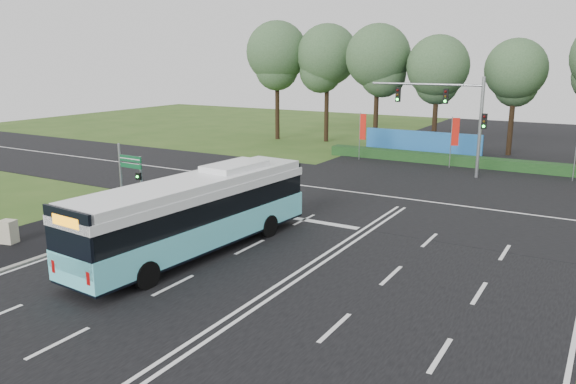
# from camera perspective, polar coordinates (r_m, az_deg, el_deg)

# --- Properties ---
(ground) EXTENTS (120.00, 120.00, 0.00)m
(ground) POSITION_cam_1_polar(r_m,az_deg,el_deg) (23.49, 2.82, -7.04)
(ground) COLOR #31511B
(ground) RESTS_ON ground
(road_main) EXTENTS (20.00, 120.00, 0.04)m
(road_main) POSITION_cam_1_polar(r_m,az_deg,el_deg) (23.48, 2.82, -7.00)
(road_main) COLOR black
(road_main) RESTS_ON ground
(road_cross) EXTENTS (120.00, 14.00, 0.05)m
(road_cross) POSITION_cam_1_polar(r_m,az_deg,el_deg) (34.11, 12.24, -0.75)
(road_cross) COLOR black
(road_cross) RESTS_ON ground
(bike_path) EXTENTS (5.00, 18.00, 0.06)m
(bike_path) POSITION_cam_1_polar(r_m,az_deg,el_deg) (29.21, -22.50, -3.88)
(bike_path) COLOR black
(bike_path) RESTS_ON ground
(kerb_strip) EXTENTS (0.25, 18.00, 0.12)m
(kerb_strip) POSITION_cam_1_polar(r_m,az_deg,el_deg) (27.38, -19.44, -4.68)
(kerb_strip) COLOR gray
(kerb_strip) RESTS_ON ground
(city_bus) EXTENTS (3.50, 12.55, 3.56)m
(city_bus) POSITION_cam_1_polar(r_m,az_deg,el_deg) (24.21, -9.28, -2.12)
(city_bus) COLOR #67E4F0
(city_bus) RESTS_ON ground
(pedestrian_signal) EXTENTS (0.26, 0.41, 3.24)m
(pedestrian_signal) POSITION_cam_1_polar(r_m,az_deg,el_deg) (30.41, -14.71, 0.77)
(pedestrian_signal) COLOR gray
(pedestrian_signal) RESTS_ON ground
(street_sign) EXTENTS (1.59, 0.15, 4.07)m
(street_sign) POSITION_cam_1_polar(r_m,az_deg,el_deg) (29.38, -16.20, 1.81)
(street_sign) COLOR gray
(street_sign) RESTS_ON ground
(utility_cabinet) EXTENTS (0.78, 0.70, 1.11)m
(utility_cabinet) POSITION_cam_1_polar(r_m,az_deg,el_deg) (28.35, -26.54, -3.68)
(utility_cabinet) COLOR beige
(utility_cabinet) RESTS_ON ground
(banner_flag_left) EXTENTS (0.58, 0.10, 3.90)m
(banner_flag_left) POSITION_cam_1_polar(r_m,az_deg,el_deg) (46.38, 7.54, 6.34)
(banner_flag_left) COLOR gray
(banner_flag_left) RESTS_ON ground
(banner_flag_mid) EXTENTS (0.55, 0.25, 3.94)m
(banner_flag_mid) POSITION_cam_1_polar(r_m,az_deg,el_deg) (44.40, 16.54, 5.62)
(banner_flag_mid) COLOR gray
(banner_flag_mid) RESTS_ON ground
(traffic_light_gantry) EXTENTS (8.41, 0.28, 7.00)m
(traffic_light_gantry) POSITION_cam_1_polar(r_m,az_deg,el_deg) (41.39, 16.61, 7.97)
(traffic_light_gantry) COLOR gray
(traffic_light_gantry) RESTS_ON ground
(hedge) EXTENTS (22.00, 1.20, 0.80)m
(hedge) POSITION_cam_1_polar(r_m,az_deg,el_deg) (45.85, 17.24, 3.03)
(hedge) COLOR #143818
(hedge) RESTS_ON ground
(blue_hoarding) EXTENTS (10.00, 0.30, 2.20)m
(blue_hoarding) POSITION_cam_1_polar(r_m,az_deg,el_deg) (49.14, 13.44, 4.76)
(blue_hoarding) COLOR #1F61A9
(blue_hoarding) RESTS_ON ground
(eucalyptus_row) EXTENTS (53.67, 9.29, 11.92)m
(eucalyptus_row) POSITION_cam_1_polar(r_m,az_deg,el_deg) (51.11, 22.39, 12.51)
(eucalyptus_row) COLOR black
(eucalyptus_row) RESTS_ON ground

